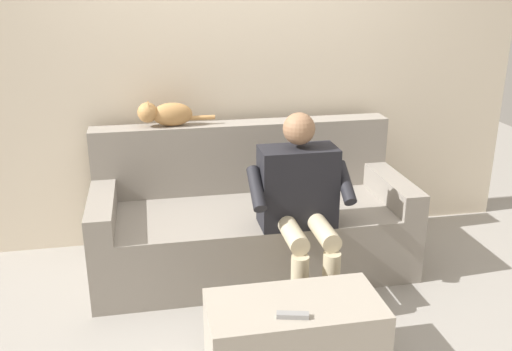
# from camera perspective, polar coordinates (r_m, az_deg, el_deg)

# --- Properties ---
(ground_plane) EXTENTS (8.00, 8.00, 0.00)m
(ground_plane) POSITION_cam_1_polar(r_m,az_deg,el_deg) (3.35, 1.87, -14.54)
(ground_plane) COLOR gray
(back_wall) EXTENTS (4.18, 0.06, 2.53)m
(back_wall) POSITION_cam_1_polar(r_m,az_deg,el_deg) (4.05, -1.95, 10.88)
(back_wall) COLOR beige
(back_wall) RESTS_ON ground
(couch) EXTENTS (2.05, 0.87, 0.92)m
(couch) POSITION_cam_1_polar(r_m,az_deg,el_deg) (3.84, -0.57, -4.47)
(couch) COLOR gray
(couch) RESTS_ON ground
(coffee_table) EXTENTS (0.84, 0.43, 0.39)m
(coffee_table) POSITION_cam_1_polar(r_m,az_deg,el_deg) (2.90, 3.83, -15.85)
(coffee_table) COLOR #A89E8E
(coffee_table) RESTS_ON ground
(person_solo_seated) EXTENTS (0.61, 0.59, 1.13)m
(person_solo_seated) POSITION_cam_1_polar(r_m,az_deg,el_deg) (3.36, 4.48, -2.20)
(person_solo_seated) COLOR black
(person_solo_seated) RESTS_ON ground
(cat_on_backrest) EXTENTS (0.51, 0.13, 0.17)m
(cat_on_backrest) POSITION_cam_1_polar(r_m,az_deg,el_deg) (3.84, -9.11, 6.13)
(cat_on_backrest) COLOR #B7844C
(cat_on_backrest) RESTS_ON couch
(remote_gray) EXTENTS (0.15, 0.07, 0.02)m
(remote_gray) POSITION_cam_1_polar(r_m,az_deg,el_deg) (2.68, 3.69, -13.76)
(remote_gray) COLOR gray
(remote_gray) RESTS_ON coffee_table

